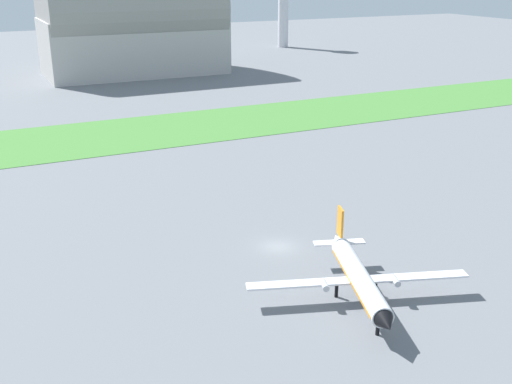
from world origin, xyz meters
TOP-DOWN VIEW (x-y plane):
  - ground_plane at (0.00, 0.00)m, footprint 600.00×600.00m
  - grass_taxiway_strip at (0.00, 62.35)m, footprint 360.00×28.00m
  - airplane_foreground_turboprop at (1.55, -14.98)m, footprint 22.74×19.67m
  - hangar_distant at (19.87, 137.11)m, footprint 55.51×31.42m

SIDE VIEW (x-z plane):
  - ground_plane at x=0.00m, z-range 0.00..0.00m
  - grass_taxiway_strip at x=0.00m, z-range 0.00..0.08m
  - airplane_foreground_turboprop at x=1.55m, z-range -0.95..6.10m
  - hangar_distant at x=19.87m, z-range -1.61..34.55m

